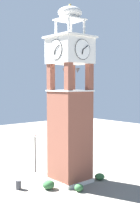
{
  "coord_description": "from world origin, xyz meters",
  "views": [
    {
      "loc": [
        -20.28,
        17.54,
        9.18
      ],
      "look_at": [
        0.0,
        0.0,
        6.7
      ],
      "focal_mm": 46.06,
      "sensor_mm": 36.0,
      "label": 1
    }
  ],
  "objects_px": {
    "park_bench": "(83,163)",
    "trash_bin": "(18,185)",
    "lamp_post": "(35,146)",
    "clock_tower": "(70,111)"
  },
  "relations": [
    {
      "from": "lamp_post",
      "to": "trash_bin",
      "type": "bearing_deg",
      "value": 129.12
    },
    {
      "from": "park_bench",
      "to": "trash_bin",
      "type": "relative_size",
      "value": 1.84
    },
    {
      "from": "lamp_post",
      "to": "clock_tower",
      "type": "bearing_deg",
      "value": -170.29
    },
    {
      "from": "clock_tower",
      "to": "park_bench",
      "type": "height_order",
      "value": "clock_tower"
    },
    {
      "from": "clock_tower",
      "to": "park_bench",
      "type": "relative_size",
      "value": 11.23
    },
    {
      "from": "clock_tower",
      "to": "trash_bin",
      "type": "xyz_separation_m",
      "value": [
        1.46,
        4.8,
        -6.43
      ]
    },
    {
      "from": "lamp_post",
      "to": "park_bench",
      "type": "bearing_deg",
      "value": -110.78
    },
    {
      "from": "park_bench",
      "to": "trash_bin",
      "type": "distance_m",
      "value": 9.2
    },
    {
      "from": "clock_tower",
      "to": "lamp_post",
      "type": "bearing_deg",
      "value": 9.71
    },
    {
      "from": "park_bench",
      "to": "lamp_post",
      "type": "bearing_deg",
      "value": 69.22
    }
  ]
}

